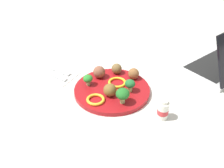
{
  "coord_description": "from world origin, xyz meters",
  "views": [
    {
      "loc": [
        0.42,
        -0.7,
        0.6
      ],
      "look_at": [
        0.0,
        0.0,
        0.04
      ],
      "focal_mm": 43.79,
      "sensor_mm": 36.0,
      "label": 1
    }
  ],
  "objects_px": {
    "meatball_back_left": "(110,90)",
    "fork": "(59,71)",
    "knife": "(54,75)",
    "pepper_ring_mid_right": "(96,100)",
    "yogurt_bottle": "(163,110)",
    "pepper_ring_near_rim": "(118,83)",
    "meatball_near_rim": "(99,72)",
    "napkin": "(55,74)",
    "broccoli_floret_back_left": "(130,84)",
    "broccoli_floret_front_right": "(123,94)",
    "meatball_far_rim": "(117,69)",
    "plate": "(112,90)",
    "meatball_center": "(134,74)",
    "broccoli_floret_near_rim": "(88,79)"
  },
  "relations": [
    {
      "from": "meatball_back_left",
      "to": "fork",
      "type": "bearing_deg",
      "value": 170.53
    },
    {
      "from": "knife",
      "to": "pepper_ring_mid_right",
      "type": "bearing_deg",
      "value": -14.07
    },
    {
      "from": "yogurt_bottle",
      "to": "pepper_ring_near_rim",
      "type": "bearing_deg",
      "value": 160.11
    },
    {
      "from": "meatball_near_rim",
      "to": "napkin",
      "type": "bearing_deg",
      "value": -163.64
    },
    {
      "from": "broccoli_floret_back_left",
      "to": "meatball_near_rim",
      "type": "relative_size",
      "value": 1.0
    },
    {
      "from": "broccoli_floret_front_right",
      "to": "broccoli_floret_back_left",
      "type": "distance_m",
      "value": 0.07
    },
    {
      "from": "broccoli_floret_back_left",
      "to": "meatball_far_rim",
      "type": "bearing_deg",
      "value": 141.41
    },
    {
      "from": "meatball_far_rim",
      "to": "fork",
      "type": "distance_m",
      "value": 0.24
    },
    {
      "from": "pepper_ring_near_rim",
      "to": "broccoli_floret_front_right",
      "type": "bearing_deg",
      "value": -52.03
    },
    {
      "from": "meatball_far_rim",
      "to": "pepper_ring_near_rim",
      "type": "distance_m",
      "value": 0.08
    },
    {
      "from": "broccoli_floret_front_right",
      "to": "meatball_near_rim",
      "type": "height_order",
      "value": "broccoli_floret_front_right"
    },
    {
      "from": "fork",
      "to": "knife",
      "type": "height_order",
      "value": "same"
    },
    {
      "from": "pepper_ring_mid_right",
      "to": "pepper_ring_near_rim",
      "type": "bearing_deg",
      "value": 83.96
    },
    {
      "from": "plate",
      "to": "napkin",
      "type": "xyz_separation_m",
      "value": [
        -0.26,
        -0.01,
        -0.01
      ]
    },
    {
      "from": "pepper_ring_near_rim",
      "to": "meatball_center",
      "type": "bearing_deg",
      "value": 61.19
    },
    {
      "from": "plate",
      "to": "knife",
      "type": "bearing_deg",
      "value": -173.11
    },
    {
      "from": "broccoli_floret_back_left",
      "to": "pepper_ring_near_rim",
      "type": "bearing_deg",
      "value": 162.98
    },
    {
      "from": "meatball_back_left",
      "to": "knife",
      "type": "xyz_separation_m",
      "value": [
        -0.27,
        0.01,
        -0.03
      ]
    },
    {
      "from": "pepper_ring_mid_right",
      "to": "broccoli_floret_near_rim",
      "type": "bearing_deg",
      "value": 139.25
    },
    {
      "from": "meatball_far_rim",
      "to": "napkin",
      "type": "bearing_deg",
      "value": -153.18
    },
    {
      "from": "napkin",
      "to": "meatball_near_rim",
      "type": "bearing_deg",
      "value": 16.36
    },
    {
      "from": "pepper_ring_near_rim",
      "to": "meatball_far_rim",
      "type": "bearing_deg",
      "value": 122.97
    },
    {
      "from": "broccoli_floret_front_right",
      "to": "broccoli_floret_back_left",
      "type": "bearing_deg",
      "value": 97.77
    },
    {
      "from": "broccoli_floret_back_left",
      "to": "knife",
      "type": "distance_m",
      "value": 0.32
    },
    {
      "from": "meatball_near_rim",
      "to": "fork",
      "type": "bearing_deg",
      "value": -168.57
    },
    {
      "from": "pepper_ring_near_rim",
      "to": "plate",
      "type": "bearing_deg",
      "value": -93.16
    },
    {
      "from": "plate",
      "to": "meatball_near_rim",
      "type": "relative_size",
      "value": 5.95
    },
    {
      "from": "broccoli_floret_near_rim",
      "to": "fork",
      "type": "bearing_deg",
      "value": 169.52
    },
    {
      "from": "meatball_far_rim",
      "to": "pepper_ring_mid_right",
      "type": "xyz_separation_m",
      "value": [
        0.03,
        -0.19,
        -0.02
      ]
    },
    {
      "from": "broccoli_floret_front_right",
      "to": "meatball_back_left",
      "type": "bearing_deg",
      "value": 166.96
    },
    {
      "from": "meatball_far_rim",
      "to": "meatball_back_left",
      "type": "xyz_separation_m",
      "value": [
        0.05,
        -0.14,
        0.0
      ]
    },
    {
      "from": "broccoli_floret_near_rim",
      "to": "knife",
      "type": "xyz_separation_m",
      "value": [
        -0.17,
        -0.01,
        -0.04
      ]
    },
    {
      "from": "broccoli_floret_front_right",
      "to": "broccoli_floret_back_left",
      "type": "xyz_separation_m",
      "value": [
        -0.01,
        0.07,
        -0.01
      ]
    },
    {
      "from": "pepper_ring_mid_right",
      "to": "meatball_back_left",
      "type": "bearing_deg",
      "value": 62.87
    },
    {
      "from": "meatball_far_rim",
      "to": "pepper_ring_mid_right",
      "type": "relative_size",
      "value": 0.63
    },
    {
      "from": "yogurt_bottle",
      "to": "broccoli_floret_near_rim",
      "type": "bearing_deg",
      "value": 177.47
    },
    {
      "from": "broccoli_floret_near_rim",
      "to": "meatball_far_rim",
      "type": "height_order",
      "value": "broccoli_floret_near_rim"
    },
    {
      "from": "meatball_near_rim",
      "to": "pepper_ring_near_rim",
      "type": "distance_m",
      "value": 0.09
    },
    {
      "from": "napkin",
      "to": "meatball_back_left",
      "type": "bearing_deg",
      "value": -5.56
    },
    {
      "from": "plate",
      "to": "broccoli_floret_front_right",
      "type": "xyz_separation_m",
      "value": [
        0.07,
        -0.05,
        0.04
      ]
    },
    {
      "from": "meatball_center",
      "to": "meatball_back_left",
      "type": "bearing_deg",
      "value": -98.72
    },
    {
      "from": "plate",
      "to": "meatball_center",
      "type": "height_order",
      "value": "meatball_center"
    },
    {
      "from": "meatball_center",
      "to": "pepper_ring_near_rim",
      "type": "height_order",
      "value": "meatball_center"
    },
    {
      "from": "pepper_ring_mid_right",
      "to": "knife",
      "type": "bearing_deg",
      "value": 165.93
    },
    {
      "from": "broccoli_floret_near_rim",
      "to": "meatball_back_left",
      "type": "bearing_deg",
      "value": -7.86
    },
    {
      "from": "yogurt_bottle",
      "to": "napkin",
      "type": "bearing_deg",
      "value": 176.87
    },
    {
      "from": "meatball_far_rim",
      "to": "fork",
      "type": "bearing_deg",
      "value": -156.26
    },
    {
      "from": "meatball_back_left",
      "to": "broccoli_floret_near_rim",
      "type": "bearing_deg",
      "value": 172.14
    },
    {
      "from": "broccoli_floret_front_right",
      "to": "pepper_ring_mid_right",
      "type": "distance_m",
      "value": 0.1
    },
    {
      "from": "pepper_ring_near_rim",
      "to": "yogurt_bottle",
      "type": "relative_size",
      "value": 0.96
    }
  ]
}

